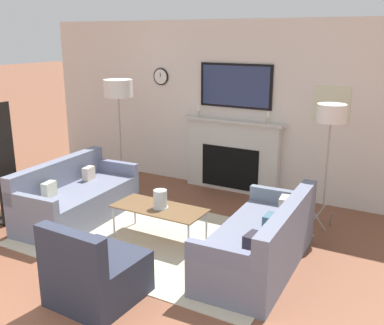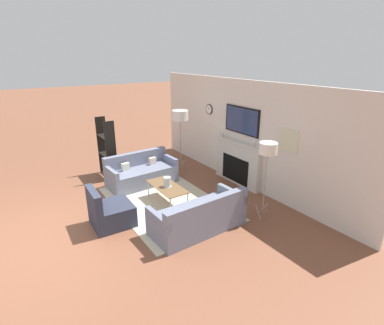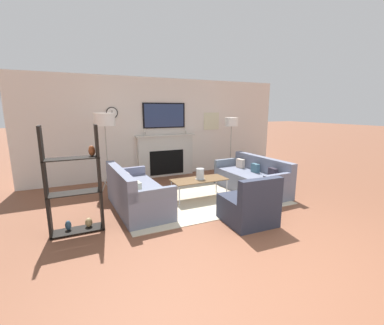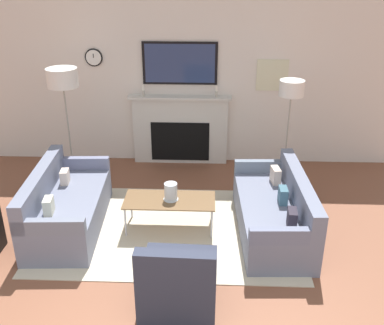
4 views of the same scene
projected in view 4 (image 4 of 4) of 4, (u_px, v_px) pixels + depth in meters
fireplace_wall at (180, 92)px, 7.44m from camera, size 7.35×0.28×2.70m
area_rug at (170, 229)px, 5.89m from camera, size 3.32×2.18×0.01m
couch_left at (66, 208)px, 5.82m from camera, size 0.91×1.83×0.81m
couch_right at (275, 213)px, 5.72m from camera, size 0.89×1.90×0.78m
armchair at (179, 282)px, 4.50m from camera, size 0.78×0.81×0.83m
coffee_table at (170, 201)px, 5.75m from camera, size 1.17×0.52×0.42m
hurricane_candle at (171, 192)px, 5.70m from camera, size 0.19×0.19×0.23m
floor_lamp_left at (62, 79)px, 6.57m from camera, size 0.45×0.45×1.79m
floor_lamp_right at (291, 90)px, 6.50m from camera, size 0.36×0.36×1.65m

